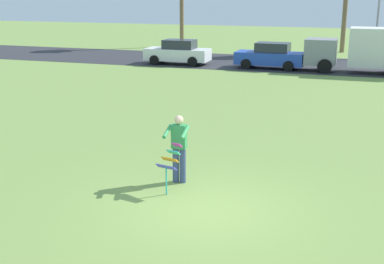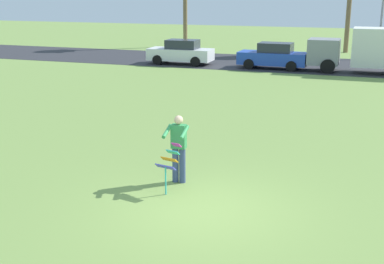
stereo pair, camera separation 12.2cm
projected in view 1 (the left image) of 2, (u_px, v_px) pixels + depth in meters
The scene contains 8 objects.
ground_plane at pixel (204, 210), 11.26m from camera, with size 120.00×120.00×0.00m, color olive.
road_strip at pixel (314, 65), 33.15m from camera, with size 120.00×8.00×0.01m, color #2D2D33.
person_kite_flyer at pixel (179, 146), 12.64m from camera, with size 0.57×0.68×1.73m.
kite_held at pixel (170, 161), 12.04m from camera, with size 0.53×0.69×1.16m.
parked_car_white at pixel (178, 52), 33.40m from camera, with size 4.23×1.89×1.60m.
parked_car_blue at pixel (271, 56), 31.51m from camera, with size 4.25×1.93×1.60m.
parked_truck_grey_van at pixel (372, 49), 29.52m from camera, with size 6.70×2.12×2.62m.
streetlight_pole at pixel (379, 1), 35.75m from camera, with size 0.24×1.65×7.00m.
Camera 1 is at (3.08, -9.93, 4.67)m, focal length 47.75 mm.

